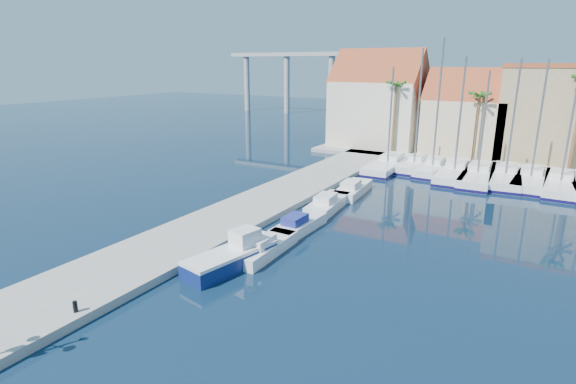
% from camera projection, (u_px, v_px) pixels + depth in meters
% --- Properties ---
extents(ground, '(260.00, 260.00, 0.00)m').
position_uv_depth(ground, '(236.00, 321.00, 21.69)').
color(ground, black).
rests_on(ground, ground).
extents(quay_west, '(6.00, 77.00, 0.50)m').
position_uv_depth(quay_west, '(247.00, 210.00, 37.19)').
color(quay_west, gray).
rests_on(quay_west, ground).
extents(shore_north, '(54.00, 16.00, 0.50)m').
position_uv_depth(shore_north, '(531.00, 160.00, 56.40)').
color(shore_north, gray).
rests_on(shore_north, ground).
extents(bollard, '(0.22, 0.22, 0.56)m').
position_uv_depth(bollard, '(75.00, 307.00, 21.48)').
color(bollard, black).
rests_on(bollard, quay_west).
extents(fishing_boat, '(3.17, 6.40, 2.14)m').
position_uv_depth(fishing_boat, '(233.00, 256.00, 27.30)').
color(fishing_boat, navy).
rests_on(fishing_boat, ground).
extents(motorboat_west_0, '(2.00, 5.77, 1.40)m').
position_uv_depth(motorboat_west_0, '(264.00, 247.00, 29.08)').
color(motorboat_west_0, white).
rests_on(motorboat_west_0, ground).
extents(motorboat_west_1, '(1.92, 5.65, 1.40)m').
position_uv_depth(motorboat_west_1, '(298.00, 225.00, 33.06)').
color(motorboat_west_1, white).
rests_on(motorboat_west_1, ground).
extents(motorboat_west_2, '(2.56, 6.43, 1.40)m').
position_uv_depth(motorboat_west_2, '(328.00, 203.00, 38.25)').
color(motorboat_west_2, white).
rests_on(motorboat_west_2, ground).
extents(motorboat_west_3, '(2.55, 6.50, 1.40)m').
position_uv_depth(motorboat_west_3, '(352.00, 189.00, 42.60)').
color(motorboat_west_3, white).
rests_on(motorboat_west_3, ground).
extents(sailboat_0, '(3.19, 11.49, 11.62)m').
position_uv_depth(sailboat_0, '(389.00, 164.00, 52.80)').
color(sailboat_0, white).
rests_on(sailboat_0, ground).
extents(sailboat_1, '(2.60, 8.56, 13.59)m').
position_uv_depth(sailboat_1, '(415.00, 164.00, 52.47)').
color(sailboat_1, white).
rests_on(sailboat_1, ground).
extents(sailboat_2, '(2.67, 8.90, 14.57)m').
position_uv_depth(sailboat_2, '(434.00, 167.00, 50.85)').
color(sailboat_2, white).
rests_on(sailboat_2, ground).
extents(sailboat_3, '(3.32, 11.18, 12.66)m').
position_uv_depth(sailboat_3, '(455.00, 172.00, 49.08)').
color(sailboat_3, white).
rests_on(sailboat_3, ground).
extents(sailboat_4, '(3.42, 11.64, 11.30)m').
position_uv_depth(sailboat_4, '(478.00, 175.00, 47.83)').
color(sailboat_4, white).
rests_on(sailboat_4, ground).
extents(sailboat_5, '(3.95, 11.57, 12.51)m').
position_uv_depth(sailboat_5, '(505.00, 176.00, 47.26)').
color(sailboat_5, white).
rests_on(sailboat_5, ground).
extents(sailboat_6, '(3.38, 11.07, 12.42)m').
position_uv_depth(sailboat_6, '(531.00, 179.00, 46.09)').
color(sailboat_6, white).
rests_on(sailboat_6, ground).
extents(sailboat_7, '(2.98, 11.02, 14.62)m').
position_uv_depth(sailboat_7, '(560.00, 183.00, 44.32)').
color(sailboat_7, white).
rests_on(sailboat_7, ground).
extents(building_0, '(12.30, 9.00, 13.50)m').
position_uv_depth(building_0, '(378.00, 103.00, 63.63)').
color(building_0, beige).
rests_on(building_0, shore_north).
extents(building_1, '(10.30, 8.00, 11.00)m').
position_uv_depth(building_1, '(467.00, 117.00, 58.09)').
color(building_1, '#CDB791').
rests_on(building_1, shore_north).
extents(building_2, '(14.20, 10.20, 11.50)m').
position_uv_depth(building_2, '(567.00, 113.00, 53.26)').
color(building_2, '#98835D').
rests_on(building_2, shore_north).
extents(palm_0, '(2.60, 2.60, 10.15)m').
position_uv_depth(palm_0, '(396.00, 87.00, 56.83)').
color(palm_0, brown).
rests_on(palm_0, shore_north).
extents(palm_1, '(2.60, 2.60, 9.15)m').
position_uv_depth(palm_1, '(480.00, 98.00, 52.19)').
color(palm_1, brown).
rests_on(palm_1, shore_north).
extents(viaduct, '(48.00, 2.20, 14.45)m').
position_uv_depth(viaduct, '(312.00, 71.00, 105.78)').
color(viaduct, '#9E9E99').
rests_on(viaduct, ground).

